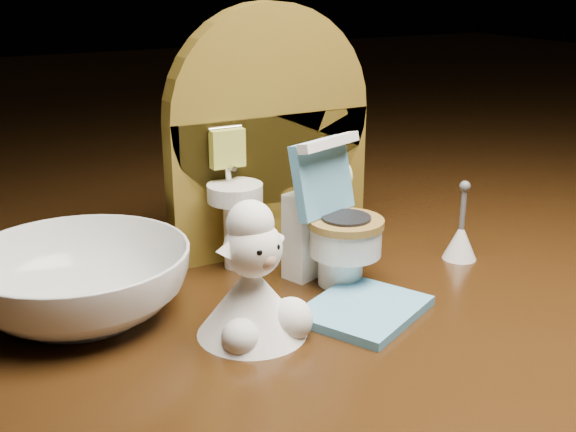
% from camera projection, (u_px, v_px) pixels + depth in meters
% --- Properties ---
extents(backdrop_panel, '(0.13, 0.05, 0.15)m').
position_uv_depth(backdrop_panel, '(269.00, 146.00, 0.44)').
color(backdrop_panel, brown).
rests_on(backdrop_panel, ground).
extents(toy_toilet, '(0.05, 0.06, 0.08)m').
position_uv_depth(toy_toilet, '(330.00, 230.00, 0.40)').
color(toy_toilet, white).
rests_on(toy_toilet, ground).
extents(bath_mat, '(0.08, 0.07, 0.00)m').
position_uv_depth(bath_mat, '(364.00, 309.00, 0.37)').
color(bath_mat, '#5BA3CA').
rests_on(bath_mat, ground).
extents(toilet_brush, '(0.02, 0.02, 0.05)m').
position_uv_depth(toilet_brush, '(461.00, 239.00, 0.44)').
color(toilet_brush, white).
rests_on(toilet_brush, ground).
extents(plush_lamb, '(0.05, 0.05, 0.07)m').
position_uv_depth(plush_lamb, '(254.00, 289.00, 0.34)').
color(plush_lamb, white).
rests_on(plush_lamb, ground).
extents(ceramic_bowl, '(0.12, 0.12, 0.04)m').
position_uv_depth(ceramic_bowl, '(80.00, 283.00, 0.36)').
color(ceramic_bowl, white).
rests_on(ceramic_bowl, ground).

